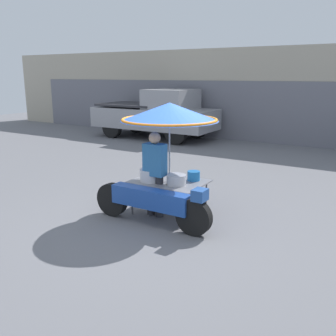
# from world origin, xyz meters

# --- Properties ---
(ground_plane) EXTENTS (36.00, 36.00, 0.00)m
(ground_plane) POSITION_xyz_m (0.00, 0.00, 0.00)
(ground_plane) COLOR slate
(shopfront_building) EXTENTS (28.00, 2.06, 3.43)m
(shopfront_building) POSITION_xyz_m (0.00, 9.46, 1.71)
(shopfront_building) COLOR #B2A893
(shopfront_building) RESTS_ON ground
(vendor_motorcycle_cart) EXTENTS (2.23, 1.70, 2.00)m
(vendor_motorcycle_cart) POSITION_xyz_m (-0.06, 0.32, 1.48)
(vendor_motorcycle_cart) COLOR black
(vendor_motorcycle_cart) RESTS_ON ground
(vendor_person) EXTENTS (0.38, 0.22, 1.51)m
(vendor_person) POSITION_xyz_m (-0.22, 0.18, 0.84)
(vendor_person) COLOR #2D2D33
(vendor_person) RESTS_ON ground
(pickup_truck) EXTENTS (4.91, 1.95, 1.92)m
(pickup_truck) POSITION_xyz_m (-4.76, 7.27, 0.95)
(pickup_truck) COLOR black
(pickup_truck) RESTS_ON ground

